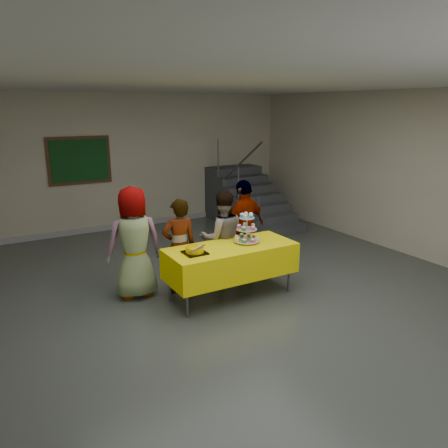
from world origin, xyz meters
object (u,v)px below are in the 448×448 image
Objects in this scene: schoolchild_c at (222,238)px; schoolchild_d at (244,227)px; cupcake_stand at (247,231)px; staircase at (245,201)px; schoolchild_b at (179,246)px; schoolchild_a at (134,243)px; bear_cake at (195,249)px; bake_table at (231,260)px; noticeboard at (79,160)px.

schoolchild_d is at bearing -145.26° from schoolchild_c.
cupcake_stand is 0.19× the size of staircase.
schoolchild_d is (0.39, 0.66, -0.16)m from cupcake_stand.
schoolchild_b is 0.97× the size of schoolchild_c.
schoolchild_a is 0.65m from schoolchild_b.
schoolchild_b is at bearing -8.59° from schoolchild_d.
schoolchild_b is (0.62, -0.18, -0.10)m from schoolchild_a.
bear_cake is at bearing 52.14° from schoolchild_c.
schoolchild_b reaches higher than bear_cake.
cupcake_stand is 0.79m from schoolchild_d.
staircase reaches higher than cupcake_stand.
schoolchild_b reaches higher than bake_table.
cupcake_stand is at bearing -72.58° from noticeboard.
schoolchild_a is at bearing 149.10° from bake_table.
bake_table is 1.41m from schoolchild_a.
bake_table is at bearing 29.73° from schoolchild_d.
bake_table is 5.25× the size of bear_cake.
schoolchild_d reaches higher than bear_cake.
schoolchild_d is at bearing -123.04° from staircase.
bear_cake is 0.58m from schoolchild_b.
bake_table is at bearing -125.45° from staircase.
staircase reaches higher than schoolchild_c.
bear_cake is (-0.88, -0.07, -0.12)m from cupcake_stand.
bear_cake is at bearing 93.25° from schoolchild_b.
schoolchild_a is at bearing -10.33° from schoolchild_b.
schoolchild_a is (-1.19, 0.71, 0.26)m from bake_table.
noticeboard is at bearing -80.94° from schoolchild_d.
bake_table is 4.66m from noticeboard.
cupcake_stand is 0.27× the size of schoolchild_a.
staircase is 3.89m from noticeboard.
staircase is at bearing -130.15° from schoolchild_b.
noticeboard is (-1.08, 4.41, 1.04)m from bake_table.
bear_cake is 0.28× the size of noticeboard.
staircase is (3.74, 2.87, -0.33)m from schoolchild_a.
schoolchild_a is at bearing -91.63° from noticeboard.
noticeboard is at bearing -76.91° from schoolchild_b.
staircase is (2.39, 3.06, -0.24)m from schoolchild_c.
schoolchild_d is 0.65× the size of staircase.
schoolchild_b is 4.01m from noticeboard.
schoolchild_a is (-0.60, 0.74, -0.01)m from bear_cake.
schoolchild_a is 1.15× the size of schoolchild_b.
bear_cake is (-0.59, -0.03, 0.27)m from bake_table.
noticeboard is at bearing 96.33° from bear_cake.
schoolchild_c is at bearing -175.48° from schoolchild_b.
schoolchild_c is at bearing 36.55° from bear_cake.
schoolchild_a is 1.04× the size of schoolchild_d.
staircase reaches higher than bake_table.
schoolchild_c is 0.93× the size of schoolchild_d.
schoolchild_b is 4.36m from staircase.
cupcake_stand is 4.63m from noticeboard.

